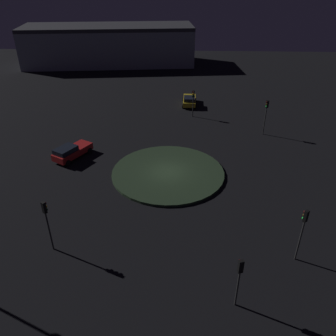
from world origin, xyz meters
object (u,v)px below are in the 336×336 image
at_px(traffic_light_northwest, 266,111).
at_px(traffic_light_northeast, 303,226).
at_px(car_red, 71,151).
at_px(traffic_light_west, 193,98).
at_px(traffic_light_east, 239,274).
at_px(store_building, 109,45).
at_px(traffic_light_southeast, 46,216).
at_px(car_yellow, 189,100).

bearing_deg(traffic_light_northwest, traffic_light_northeast, 44.25).
xyz_separation_m(car_red, traffic_light_west, (-12.54, 13.49, 1.86)).
bearing_deg(traffic_light_east, store_building, 0.24).
bearing_deg(car_red, traffic_light_west, -17.60).
bearing_deg(traffic_light_southeast, store_building, 42.50).
relative_size(car_red, traffic_light_southeast, 1.12).
bearing_deg(traffic_light_southeast, car_red, 46.79).
height_order(car_red, store_building, store_building).
distance_m(traffic_light_southeast, traffic_light_east, 13.65).
xyz_separation_m(traffic_light_southeast, traffic_light_west, (-26.44, 10.89, -0.40)).
relative_size(car_yellow, store_building, 0.12).
height_order(traffic_light_west, store_building, store_building).
height_order(traffic_light_northeast, traffic_light_southeast, traffic_light_northeast).
height_order(car_red, traffic_light_west, traffic_light_west).
xyz_separation_m(traffic_light_southeast, store_building, (-55.37, -6.10, 0.82)).
xyz_separation_m(car_red, store_building, (-41.46, -3.50, 3.07)).
bearing_deg(car_red, traffic_light_southeast, -139.94).
xyz_separation_m(traffic_light_west, traffic_light_east, (30.77, 2.05, 0.05)).
bearing_deg(traffic_light_northeast, traffic_light_northwest, -45.32).
height_order(traffic_light_northwest, store_building, store_building).
relative_size(car_red, traffic_light_east, 1.27).
relative_size(car_yellow, traffic_light_northeast, 1.00).
bearing_deg(traffic_light_east, traffic_light_northwest, -32.14).
bearing_deg(traffic_light_northwest, car_yellow, -88.59).
bearing_deg(store_building, traffic_light_east, 101.07).
bearing_deg(traffic_light_northwest, traffic_light_southeast, 6.15).
xyz_separation_m(traffic_light_east, store_building, (-59.70, -19.03, 1.17)).
bearing_deg(traffic_light_southeast, traffic_light_east, -72.29).
height_order(car_yellow, traffic_light_east, traffic_light_east).
bearing_deg(traffic_light_east, traffic_light_southeast, 54.05).
bearing_deg(traffic_light_northwest, traffic_light_west, -72.99).
xyz_separation_m(car_yellow, traffic_light_east, (35.32, 2.45, 1.97)).
distance_m(car_yellow, traffic_light_west, 4.95).
bearing_deg(traffic_light_northeast, traffic_light_east, 89.75).
bearing_deg(store_building, traffic_light_northwest, 120.13).
distance_m(car_red, traffic_light_east, 24.03).
relative_size(car_yellow, traffic_light_southeast, 1.02).
bearing_deg(traffic_light_northeast, traffic_light_southeast, 48.72).
bearing_deg(store_building, car_red, 88.22).
height_order(traffic_light_northwest, traffic_light_west, traffic_light_northwest).
bearing_deg(car_yellow, traffic_light_east, -174.57).
relative_size(car_red, traffic_light_west, 1.30).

